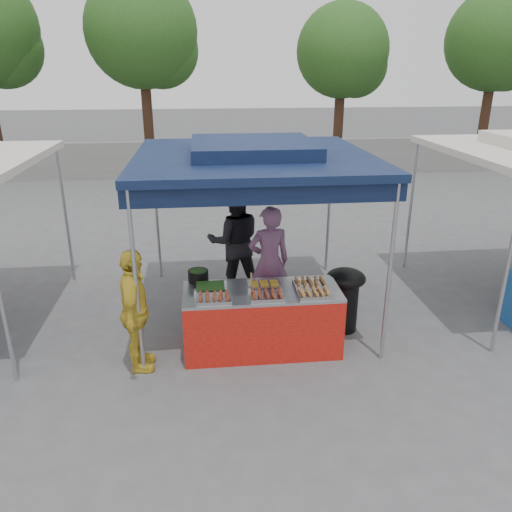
{
  "coord_description": "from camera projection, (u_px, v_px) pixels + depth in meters",
  "views": [
    {
      "loc": [
        -0.69,
        -5.82,
        3.52
      ],
      "look_at": [
        0.0,
        0.6,
        1.05
      ],
      "focal_mm": 35.0,
      "sensor_mm": 36.0,
      "label": 1
    }
  ],
  "objects": [
    {
      "name": "ground_plane",
      "position": [
        261.0,
        344.0,
        6.73
      ],
      "size": [
        80.0,
        80.0,
        0.0
      ],
      "primitive_type": "plane",
      "color": "#505052"
    },
    {
      "name": "cooking_pot",
      "position": [
        198.0,
        276.0,
        6.57
      ],
      "size": [
        0.27,
        0.27,
        0.16
      ],
      "primitive_type": "cylinder",
      "color": "black",
      "rests_on": "vendor_table"
    },
    {
      "name": "crate_right",
      "position": [
        282.0,
        318.0,
        7.13
      ],
      "size": [
        0.47,
        0.33,
        0.28
      ],
      "primitive_type": "cube",
      "color": "navy",
      "rests_on": "ground_plane"
    },
    {
      "name": "main_canopy",
      "position": [
        253.0,
        156.0,
        6.79
      ],
      "size": [
        3.2,
        3.2,
        2.57
      ],
      "color": "#A7A7AD",
      "rests_on": "ground_plane"
    },
    {
      "name": "vendor_woman",
      "position": [
        269.0,
        262.0,
        7.26
      ],
      "size": [
        0.66,
        0.48,
        1.69
      ],
      "primitive_type": "imported",
      "rotation": [
        0.0,
        0.0,
        3.27
      ],
      "color": "#7A4D71",
      "rests_on": "ground_plane"
    },
    {
      "name": "vendor_table",
      "position": [
        262.0,
        320.0,
        6.49
      ],
      "size": [
        2.0,
        0.8,
        0.85
      ],
      "color": "#AC170F",
      "rests_on": "ground_plane"
    },
    {
      "name": "food_tray_fm",
      "position": [
        267.0,
        296.0,
        6.1
      ],
      "size": [
        0.42,
        0.3,
        0.07
      ],
      "color": "#B2B2B6",
      "rests_on": "vendor_table"
    },
    {
      "name": "food_tray_br",
      "position": [
        310.0,
        283.0,
        6.45
      ],
      "size": [
        0.42,
        0.3,
        0.07
      ],
      "color": "#B2B2B6",
      "rests_on": "vendor_table"
    },
    {
      "name": "wok_burner",
      "position": [
        345.0,
        294.0,
        6.94
      ],
      "size": [
        0.55,
        0.55,
        0.92
      ],
      "rotation": [
        0.0,
        0.0,
        0.19
      ],
      "color": "black",
      "rests_on": "ground_plane"
    },
    {
      "name": "food_tray_bm",
      "position": [
        264.0,
        285.0,
        6.41
      ],
      "size": [
        0.42,
        0.3,
        0.07
      ],
      "color": "#B2B2B6",
      "rests_on": "vendor_table"
    },
    {
      "name": "customer_person",
      "position": [
        135.0,
        312.0,
        5.94
      ],
      "size": [
        0.4,
        0.92,
        1.56
      ],
      "primitive_type": "imported",
      "rotation": [
        0.0,
        0.0,
        1.59
      ],
      "color": "gold",
      "rests_on": "ground_plane"
    },
    {
      "name": "food_tray_bl",
      "position": [
        210.0,
        287.0,
        6.33
      ],
      "size": [
        0.42,
        0.3,
        0.07
      ],
      "color": "#B2B2B6",
      "rests_on": "vendor_table"
    },
    {
      "name": "tree_2",
      "position": [
        346.0,
        55.0,
        17.99
      ],
      "size": [
        3.39,
        3.31,
        5.68
      ],
      "color": "#392216",
      "rests_on": "ground_plane"
    },
    {
      "name": "crate_left",
      "position": [
        226.0,
        316.0,
        7.16
      ],
      "size": [
        0.51,
        0.36,
        0.3
      ],
      "primitive_type": "cube",
      "color": "navy",
      "rests_on": "ground_plane"
    },
    {
      "name": "food_tray_fl",
      "position": [
        214.0,
        298.0,
        6.04
      ],
      "size": [
        0.42,
        0.3,
        0.07
      ],
      "color": "#B2B2B6",
      "rests_on": "vendor_table"
    },
    {
      "name": "skewer_cup",
      "position": [
        251.0,
        291.0,
        6.21
      ],
      "size": [
        0.08,
        0.08,
        0.1
      ],
      "primitive_type": "cylinder",
      "color": "#A7A7AD",
      "rests_on": "vendor_table"
    },
    {
      "name": "back_wall",
      "position": [
        223.0,
        159.0,
        16.73
      ],
      "size": [
        40.0,
        0.25,
        1.2
      ],
      "primitive_type": "cube",
      "color": "slate",
      "rests_on": "ground_plane"
    },
    {
      "name": "food_tray_fr",
      "position": [
        314.0,
        293.0,
        6.16
      ],
      "size": [
        0.42,
        0.3,
        0.07
      ],
      "color": "#B2B2B6",
      "rests_on": "vendor_table"
    },
    {
      "name": "tree_3",
      "position": [
        499.0,
        44.0,
        18.03
      ],
      "size": [
        3.65,
        3.62,
        6.22
      ],
      "color": "#392216",
      "rests_on": "ground_plane"
    },
    {
      "name": "crate_stacked",
      "position": [
        282.0,
        301.0,
        7.04
      ],
      "size": [
        0.44,
        0.31,
        0.27
      ],
      "primitive_type": "cube",
      "color": "navy",
      "rests_on": "crate_right"
    },
    {
      "name": "helper_man",
      "position": [
        235.0,
        241.0,
        7.94
      ],
      "size": [
        0.91,
        0.73,
        1.81
      ],
      "primitive_type": "imported",
      "rotation": [
        0.0,
        0.0,
        3.19
      ],
      "color": "black",
      "rests_on": "ground_plane"
    },
    {
      "name": "tree_1",
      "position": [
        146.0,
        36.0,
        17.01
      ],
      "size": [
        3.8,
        3.79,
        6.52
      ],
      "color": "#392216",
      "rests_on": "ground_plane"
    }
  ]
}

